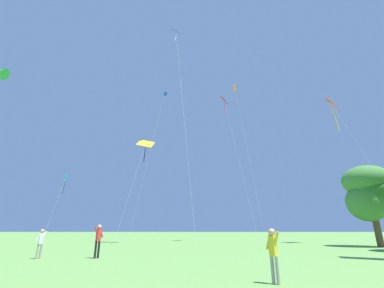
{
  "coord_description": "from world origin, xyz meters",
  "views": [
    {
      "loc": [
        2.03,
        -2.47,
        1.53
      ],
      "look_at": [
        1.19,
        30.18,
        12.37
      ],
      "focal_mm": 24.21,
      "sensor_mm": 36.0,
      "label": 1
    }
  ],
  "objects": [
    {
      "name": "kite_teal_box",
      "position": [
        -21.3,
        41.86,
        10.05
      ],
      "size": [
        2.52,
        8.25,
        10.86
      ],
      "color": "teal",
      "rests_on": "ground_plane"
    },
    {
      "name": "kite_yellow_diamond",
      "position": [
        -5.08,
        30.18,
        12.03
      ],
      "size": [
        2.92,
        5.32,
        13.29
      ],
      "color": "yellow",
      "rests_on": "ground_plane"
    },
    {
      "name": "person_near_tree",
      "position": [
        4.3,
        6.13,
        0.95
      ],
      "size": [
        0.4,
        0.42,
        1.57
      ],
      "color": "gray",
      "rests_on": "ground_plane"
    },
    {
      "name": "kite_blue_delta",
      "position": [
        -4.58,
        42.66,
        26.99
      ],
      "size": [
        4.6,
        5.4,
        27.63
      ],
      "color": "blue",
      "rests_on": "ground_plane"
    },
    {
      "name": "kite_pink_low",
      "position": [
        19.75,
        28.66,
        16.54
      ],
      "size": [
        2.23,
        9.2,
        18.61
      ],
      "color": "pink",
      "rests_on": "ground_plane"
    },
    {
      "name": "kite_black_large",
      "position": [
        -0.88,
        26.97,
        26.71
      ],
      "size": [
        3.62,
        10.43,
        29.2
      ],
      "color": "black",
      "rests_on": "ground_plane"
    },
    {
      "name": "kite_red_high",
      "position": [
        6.22,
        33.79,
        19.89
      ],
      "size": [
        3.16,
        7.27,
        21.69
      ],
      "color": "red",
      "rests_on": "ground_plane"
    },
    {
      "name": "kite_green_small",
      "position": [
        -12.71,
        13.76,
        12.67
      ],
      "size": [
        2.29,
        9.16,
        13.28
      ],
      "color": "green",
      "rests_on": "ground_plane"
    },
    {
      "name": "person_with_spool",
      "position": [
        -6.85,
        12.78,
        0.94
      ],
      "size": [
        0.43,
        0.39,
        1.57
      ],
      "color": "gray",
      "rests_on": "ground_plane"
    },
    {
      "name": "tree_left_oak",
      "position": [
        18.95,
        23.86,
        5.2
      ],
      "size": [
        4.78,
        4.46,
        7.76
      ],
      "color": "brown",
      "rests_on": "ground_plane"
    },
    {
      "name": "kite_orange_box",
      "position": [
        9.54,
        44.14,
        28.71
      ],
      "size": [
        1.81,
        9.85,
        29.81
      ],
      "color": "orange",
      "rests_on": "ground_plane"
    },
    {
      "name": "person_far_back",
      "position": [
        -3.78,
        13.24,
        1.1
      ],
      "size": [
        0.46,
        0.49,
        1.82
      ],
      "color": "black",
      "rests_on": "ground_plane"
    }
  ]
}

